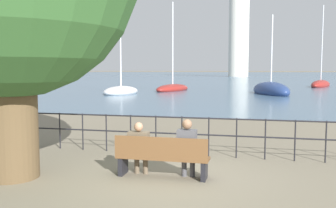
{
  "coord_description": "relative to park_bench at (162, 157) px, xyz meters",
  "views": [
    {
      "loc": [
        1.93,
        -7.62,
        2.31
      ],
      "look_at": [
        0.0,
        0.5,
        1.53
      ],
      "focal_mm": 40.0,
      "sensor_mm": 36.0,
      "label": 1
    }
  ],
  "objects": [
    {
      "name": "sailboat_3",
      "position": [
        3.21,
        28.28,
        -0.09
      ],
      "size": [
        4.44,
        6.93,
        7.76
      ],
      "rotation": [
        0.0,
        0.0,
        0.36
      ],
      "color": "navy",
      "rests_on": "ground_plane"
    },
    {
      "name": "seated_person_left",
      "position": [
        -0.53,
        0.08,
        0.21
      ],
      "size": [
        0.44,
        0.35,
        1.17
      ],
      "color": "brown",
      "rests_on": "ground_plane"
    },
    {
      "name": "seated_person_right",
      "position": [
        0.53,
        0.08,
        0.26
      ],
      "size": [
        0.4,
        0.35,
        1.27
      ],
      "color": "#4C4C51",
      "rests_on": "ground_plane"
    },
    {
      "name": "sailboat_0",
      "position": [
        -10.44,
        25.47,
        -0.16
      ],
      "size": [
        3.06,
        5.27,
        10.54
      ],
      "rotation": [
        0.0,
        0.0,
        -0.1
      ],
      "color": "white",
      "rests_on": "ground_plane"
    },
    {
      "name": "park_bench",
      "position": [
        0.0,
        0.0,
        0.0
      ],
      "size": [
        2.0,
        0.45,
        0.9
      ],
      "color": "brown",
      "rests_on": "ground_plane"
    },
    {
      "name": "sailboat_1",
      "position": [
        10.12,
        44.92,
        -0.12
      ],
      "size": [
        4.21,
        7.32,
        10.94
      ],
      "rotation": [
        0.0,
        0.0,
        -0.35
      ],
      "color": "maroon",
      "rests_on": "ground_plane"
    },
    {
      "name": "harbor_lighthouse",
      "position": [
        -3.84,
        113.06,
        13.49
      ],
      "size": [
        6.28,
        6.28,
        29.95
      ],
      "color": "silver",
      "rests_on": "ground_plane"
    },
    {
      "name": "harbor_water",
      "position": [
        0.0,
        159.93,
        -0.44
      ],
      "size": [
        600.0,
        300.0,
        0.01
      ],
      "color": "slate",
      "rests_on": "ground_plane"
    },
    {
      "name": "promenade_railing",
      "position": [
        -0.0,
        2.18,
        0.25
      ],
      "size": [
        10.17,
        0.04,
        1.05
      ],
      "color": "black",
      "rests_on": "ground_plane"
    },
    {
      "name": "ground_plane",
      "position": [
        0.0,
        0.07,
        -0.44
      ],
      "size": [
        1000.0,
        1000.0,
        0.0
      ],
      "primitive_type": "plane",
      "color": "#7A705B"
    },
    {
      "name": "sailboat_2",
      "position": [
        -6.88,
        31.74,
        -0.17
      ],
      "size": [
        3.56,
        6.58,
        9.7
      ],
      "rotation": [
        0.0,
        0.0,
        -0.27
      ],
      "color": "maroon",
      "rests_on": "ground_plane"
    }
  ]
}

